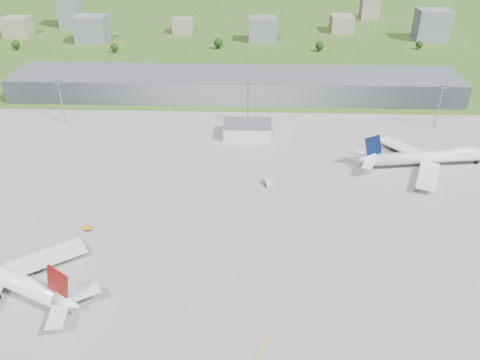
{
  "coord_description": "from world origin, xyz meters",
  "views": [
    {
      "loc": [
        14.44,
        -140.98,
        115.85
      ],
      "look_at": [
        8.14,
        36.61,
        9.0
      ],
      "focal_mm": 35.0,
      "sensor_mm": 36.0,
      "label": 1
    }
  ],
  "objects_px": {
    "van_white_near": "(268,182)",
    "van_white_far": "(430,180)",
    "tug_yellow": "(88,228)",
    "airliner_blue_quad": "(432,157)"
  },
  "relations": [
    {
      "from": "van_white_near",
      "to": "van_white_far",
      "type": "distance_m",
      "value": 77.52
    },
    {
      "from": "tug_yellow",
      "to": "van_white_far",
      "type": "height_order",
      "value": "van_white_far"
    },
    {
      "from": "van_white_near",
      "to": "van_white_far",
      "type": "height_order",
      "value": "van_white_near"
    },
    {
      "from": "airliner_blue_quad",
      "to": "van_white_far",
      "type": "relative_size",
      "value": 15.79
    },
    {
      "from": "van_white_near",
      "to": "van_white_far",
      "type": "relative_size",
      "value": 1.32
    },
    {
      "from": "van_white_near",
      "to": "airliner_blue_quad",
      "type": "bearing_deg",
      "value": -93.34
    },
    {
      "from": "airliner_blue_quad",
      "to": "van_white_near",
      "type": "height_order",
      "value": "airliner_blue_quad"
    },
    {
      "from": "airliner_blue_quad",
      "to": "van_white_far",
      "type": "distance_m",
      "value": 17.4
    },
    {
      "from": "airliner_blue_quad",
      "to": "van_white_near",
      "type": "relative_size",
      "value": 11.97
    },
    {
      "from": "tug_yellow",
      "to": "van_white_far",
      "type": "distance_m",
      "value": 157.13
    }
  ]
}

